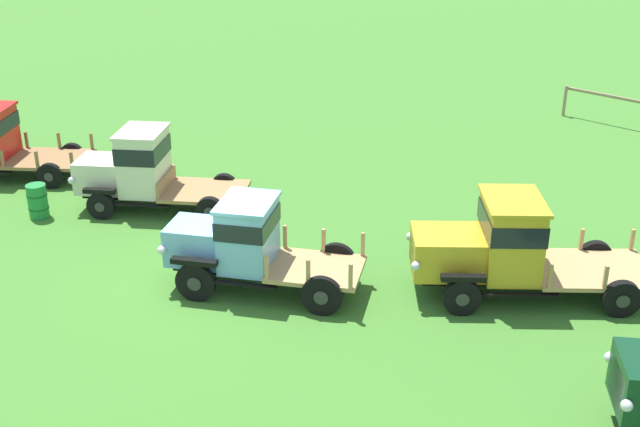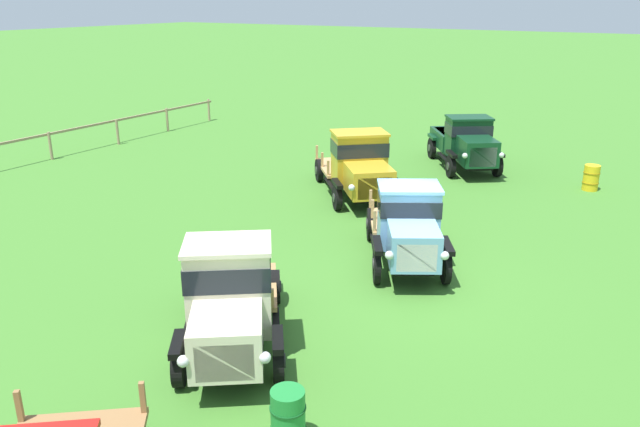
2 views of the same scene
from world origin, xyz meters
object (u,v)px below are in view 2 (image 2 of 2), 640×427
(oil_drum_beside_row, at_px, (591,178))
(oil_drum_near_fence, at_px, (288,418))
(vintage_truck_back_of_row, at_px, (465,142))
(vintage_truck_midrow_center, at_px, (408,226))
(vintage_truck_far_side, at_px, (360,166))
(vintage_truck_second_in_line, at_px, (230,301))

(oil_drum_beside_row, relative_size, oil_drum_near_fence, 0.96)
(vintage_truck_back_of_row, distance_m, oil_drum_beside_row, 4.93)
(vintage_truck_back_of_row, bearing_deg, oil_drum_near_fence, -169.29)
(vintage_truck_midrow_center, xyz_separation_m, oil_drum_beside_row, (9.65, -2.78, -0.68))
(vintage_truck_back_of_row, bearing_deg, vintage_truck_far_side, 164.24)
(vintage_truck_second_in_line, distance_m, oil_drum_near_fence, 2.89)
(vintage_truck_second_in_line, xyz_separation_m, oil_drum_near_fence, (-1.54, -2.36, -0.67))
(oil_drum_beside_row, bearing_deg, vintage_truck_midrow_center, 163.95)
(vintage_truck_midrow_center, distance_m, oil_drum_near_fence, 7.16)
(vintage_truck_far_side, xyz_separation_m, oil_drum_beside_row, (5.24, -6.50, -0.72))
(vintage_truck_midrow_center, distance_m, vintage_truck_back_of_row, 10.44)
(vintage_truck_second_in_line, xyz_separation_m, oil_drum_beside_row, (15.14, -3.96, -0.69))
(vintage_truck_second_in_line, bearing_deg, vintage_truck_back_of_row, 3.29)
(vintage_truck_far_side, relative_size, oil_drum_near_fence, 5.46)
(vintage_truck_midrow_center, height_order, vintage_truck_back_of_row, vintage_truck_midrow_center)
(vintage_truck_far_side, relative_size, vintage_truck_back_of_row, 1.06)
(vintage_truck_midrow_center, relative_size, vintage_truck_back_of_row, 0.94)
(vintage_truck_far_side, bearing_deg, vintage_truck_back_of_row, -15.76)
(oil_drum_beside_row, distance_m, oil_drum_near_fence, 16.76)
(vintage_truck_far_side, xyz_separation_m, oil_drum_near_fence, (-11.45, -4.90, -0.70))
(vintage_truck_back_of_row, bearing_deg, vintage_truck_midrow_center, -168.47)
(vintage_truck_back_of_row, bearing_deg, vintage_truck_second_in_line, -176.71)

